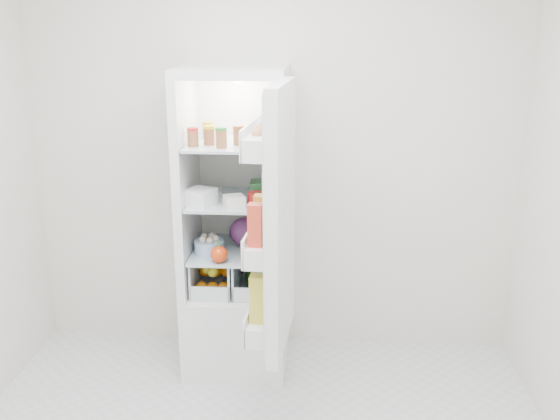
# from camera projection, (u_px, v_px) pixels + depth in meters

# --- Properties ---
(room_walls) EXTENTS (3.02, 3.02, 2.61)m
(room_walls) POSITION_uv_depth(u_px,v_px,m) (241.00, 148.00, 2.29)
(room_walls) COLOR beige
(room_walls) RESTS_ON ground
(refrigerator) EXTENTS (0.60, 0.60, 1.80)m
(refrigerator) POSITION_uv_depth(u_px,v_px,m) (237.00, 258.00, 3.76)
(refrigerator) COLOR silver
(refrigerator) RESTS_ON ground
(shelf_low) EXTENTS (0.49, 0.53, 0.01)m
(shelf_low) POSITION_uv_depth(u_px,v_px,m) (236.00, 250.00, 3.68)
(shelf_low) COLOR #AFC4CD
(shelf_low) RESTS_ON refrigerator
(shelf_mid) EXTENTS (0.49, 0.53, 0.02)m
(shelf_mid) POSITION_uv_depth(u_px,v_px,m) (235.00, 200.00, 3.59)
(shelf_mid) COLOR #AFC4CD
(shelf_mid) RESTS_ON refrigerator
(shelf_top) EXTENTS (0.49, 0.53, 0.02)m
(shelf_top) POSITION_uv_depth(u_px,v_px,m) (233.00, 143.00, 3.50)
(shelf_top) COLOR #AFC4CD
(shelf_top) RESTS_ON refrigerator
(crisper_left) EXTENTS (0.23, 0.46, 0.22)m
(crisper_left) POSITION_uv_depth(u_px,v_px,m) (216.00, 270.00, 3.73)
(crisper_left) COLOR silver
(crisper_left) RESTS_ON refrigerator
(crisper_right) EXTENTS (0.23, 0.46, 0.22)m
(crisper_right) POSITION_uv_depth(u_px,v_px,m) (257.00, 271.00, 3.71)
(crisper_right) COLOR silver
(crisper_right) RESTS_ON refrigerator
(condiment_jars) EXTENTS (0.46, 0.32, 0.08)m
(condiment_jars) POSITION_uv_depth(u_px,v_px,m) (227.00, 137.00, 3.40)
(condiment_jars) COLOR #B21919
(condiment_jars) RESTS_ON shelf_top
(squeeze_bottle) EXTENTS (0.05, 0.05, 0.16)m
(squeeze_bottle) POSITION_uv_depth(u_px,v_px,m) (273.00, 124.00, 3.61)
(squeeze_bottle) COLOR silver
(squeeze_bottle) RESTS_ON shelf_top
(tub_white) EXTENTS (0.19, 0.19, 0.09)m
(tub_white) POSITION_uv_depth(u_px,v_px,m) (201.00, 197.00, 3.46)
(tub_white) COLOR white
(tub_white) RESTS_ON shelf_mid
(tub_cream) EXTENTS (0.14, 0.14, 0.06)m
(tub_cream) POSITION_uv_depth(u_px,v_px,m) (234.00, 201.00, 3.43)
(tub_cream) COLOR white
(tub_cream) RESTS_ON shelf_mid
(tin_red) EXTENTS (0.12, 0.12, 0.06)m
(tin_red) POSITION_uv_depth(u_px,v_px,m) (255.00, 198.00, 3.50)
(tin_red) COLOR red
(tin_red) RESTS_ON shelf_mid
(foil_tray) EXTENTS (0.16, 0.13, 0.04)m
(foil_tray) POSITION_uv_depth(u_px,v_px,m) (209.00, 192.00, 3.66)
(foil_tray) COLOR silver
(foil_tray) RESTS_ON shelf_mid
(tub_green) EXTENTS (0.11, 0.14, 0.08)m
(tub_green) POSITION_uv_depth(u_px,v_px,m) (258.00, 188.00, 3.68)
(tub_green) COLOR #408D49
(tub_green) RESTS_ON shelf_mid
(red_cabbage) EXTENTS (0.17, 0.17, 0.17)m
(red_cabbage) POSITION_uv_depth(u_px,v_px,m) (244.00, 232.00, 3.72)
(red_cabbage) COLOR #53205D
(red_cabbage) RESTS_ON shelf_low
(bell_pepper) EXTENTS (0.10, 0.10, 0.10)m
(bell_pepper) POSITION_uv_depth(u_px,v_px,m) (219.00, 254.00, 3.46)
(bell_pepper) COLOR red
(bell_pepper) RESTS_ON shelf_low
(mushroom_bowl) EXTENTS (0.18, 0.18, 0.08)m
(mushroom_bowl) POSITION_uv_depth(u_px,v_px,m) (209.00, 247.00, 3.61)
(mushroom_bowl) COLOR #9BBFE8
(mushroom_bowl) RESTS_ON shelf_low
(salad_bag) EXTENTS (0.12, 0.12, 0.12)m
(salad_bag) POSITION_uv_depth(u_px,v_px,m) (263.00, 252.00, 3.46)
(salad_bag) COLOR #A4BB8C
(salad_bag) RESTS_ON shelf_low
(citrus_pile) EXTENTS (0.20, 0.24, 0.16)m
(citrus_pile) POSITION_uv_depth(u_px,v_px,m) (214.00, 276.00, 3.68)
(citrus_pile) COLOR orange
(citrus_pile) RESTS_ON refrigerator
(veg_pile) EXTENTS (0.16, 0.30, 0.10)m
(veg_pile) POSITION_uv_depth(u_px,v_px,m) (257.00, 279.00, 3.72)
(veg_pile) COLOR #25521B
(veg_pile) RESTS_ON refrigerator
(fridge_door) EXTENTS (0.21, 0.60, 1.30)m
(fridge_door) POSITION_uv_depth(u_px,v_px,m) (275.00, 225.00, 3.01)
(fridge_door) COLOR silver
(fridge_door) RESTS_ON refrigerator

